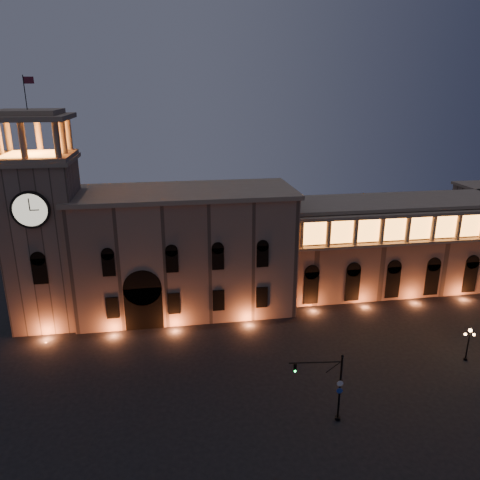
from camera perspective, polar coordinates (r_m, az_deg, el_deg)
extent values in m
plane|color=black|center=(51.95, -2.70, -18.55)|extent=(160.00, 160.00, 0.00)
cube|color=#836856|center=(67.34, -6.68, -1.50)|extent=(30.00, 12.00, 17.00)
cube|color=gray|center=(64.92, -6.97, 5.83)|extent=(30.80, 12.80, 0.60)
cube|color=black|center=(64.54, -11.63, -7.98)|extent=(5.00, 1.40, 6.00)
cylinder|color=black|center=(63.29, -11.80, -5.54)|extent=(5.00, 1.40, 5.00)
cube|color=orange|center=(64.44, -11.63, -8.22)|extent=(4.20, 0.20, 5.00)
cube|color=#836856|center=(67.50, -22.59, -0.54)|extent=(9.00, 9.00, 22.00)
cube|color=gray|center=(65.04, -23.80, 8.89)|extent=(9.80, 9.80, 0.50)
cylinder|color=black|center=(61.55, -24.19, 3.38)|extent=(4.60, 0.35, 4.60)
cylinder|color=beige|center=(61.42, -24.22, 3.34)|extent=(4.00, 0.12, 4.00)
cube|color=gray|center=(64.98, -23.85, 9.33)|extent=(9.40, 9.40, 0.50)
cube|color=orange|center=(64.94, -23.89, 9.59)|extent=(6.80, 6.80, 0.15)
cylinder|color=gray|center=(61.06, -24.98, 10.94)|extent=(0.76, 0.76, 4.20)
cylinder|color=gray|center=(60.17, -21.44, 11.29)|extent=(0.76, 0.76, 4.20)
cylinder|color=gray|center=(69.38, -26.45, 11.43)|extent=(0.76, 0.76, 4.20)
cylinder|color=gray|center=(68.39, -23.35, 11.76)|extent=(0.76, 0.76, 4.20)
cylinder|color=gray|center=(67.60, -20.17, 12.06)|extent=(0.76, 0.76, 4.20)
cylinder|color=gray|center=(63.88, -20.77, 11.70)|extent=(0.76, 0.76, 4.20)
cube|color=gray|center=(64.54, -24.40, 13.48)|extent=(9.80, 9.80, 0.60)
cube|color=gray|center=(64.51, -24.47, 14.01)|extent=(7.50, 7.50, 0.60)
cylinder|color=black|center=(64.45, -24.75, 16.03)|extent=(0.10, 0.10, 4.00)
plane|color=#5A192A|center=(64.30, -24.38, 17.33)|extent=(1.20, 0.00, 1.20)
cube|color=#7E6350|center=(78.62, 18.85, -0.63)|extent=(40.00, 10.00, 14.00)
cube|color=gray|center=(76.71, 19.40, 4.50)|extent=(40.60, 10.60, 0.50)
cube|color=gray|center=(73.39, 20.99, -0.30)|extent=(40.00, 1.20, 0.40)
cube|color=gray|center=(72.23, 21.37, 2.94)|extent=(40.00, 1.40, 0.50)
cube|color=orange|center=(73.22, 20.97, 1.47)|extent=(38.00, 0.15, 3.60)
cylinder|color=gray|center=(65.65, 7.46, 0.70)|extent=(0.70, 0.70, 4.00)
cylinder|color=gray|center=(66.88, 10.75, 0.86)|extent=(0.70, 0.70, 4.00)
cylinder|color=gray|center=(68.32, 13.91, 1.01)|extent=(0.70, 0.70, 4.00)
cylinder|color=gray|center=(69.96, 16.93, 1.15)|extent=(0.70, 0.70, 4.00)
cylinder|color=gray|center=(71.79, 19.80, 1.29)|extent=(0.70, 0.70, 4.00)
cylinder|color=gray|center=(73.79, 22.53, 1.41)|extent=(0.70, 0.70, 4.00)
cylinder|color=gray|center=(75.95, 25.10, 1.52)|extent=(0.70, 0.70, 4.00)
cylinder|color=black|center=(47.94, 12.07, -17.33)|extent=(0.20, 0.20, 7.04)
cylinder|color=black|center=(49.95, 11.80, -20.49)|extent=(0.56, 0.56, 0.30)
sphere|color=black|center=(45.95, 12.37, -13.65)|extent=(0.28, 0.28, 0.28)
cylinder|color=black|center=(45.71, 9.18, -14.51)|extent=(5.01, 0.68, 0.12)
cube|color=black|center=(45.65, 6.71, -15.19)|extent=(0.33, 0.31, 0.85)
cylinder|color=#0CE53F|center=(45.67, 6.73, -15.60)|extent=(0.19, 0.10, 0.18)
cylinder|color=silver|center=(47.41, 12.11, -16.74)|extent=(0.60, 0.11, 0.60)
cylinder|color=navy|center=(47.87, 12.04, -17.53)|extent=(0.60, 0.11, 0.60)
cylinder|color=black|center=(62.70, 26.01, -11.51)|extent=(0.15, 0.15, 3.87)
cylinder|color=black|center=(63.55, 25.78, -12.92)|extent=(0.43, 0.43, 0.29)
sphere|color=#FFB066|center=(61.78, 26.27, -9.86)|extent=(0.43, 0.43, 0.43)
cylinder|color=black|center=(61.95, 25.98, -10.34)|extent=(0.95, 0.28, 0.06)
sphere|color=#FFB066|center=(61.84, 25.78, -10.31)|extent=(0.31, 0.31, 0.31)
cylinder|color=black|center=(62.13, 26.40, -10.32)|extent=(0.95, 0.28, 0.06)
sphere|color=#FFB066|center=(62.20, 26.62, -10.27)|extent=(0.31, 0.31, 0.31)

